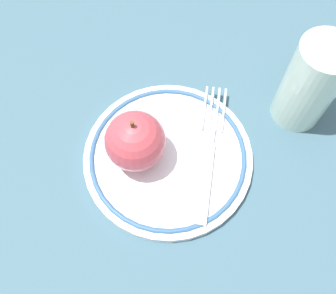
% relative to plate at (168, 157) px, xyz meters
% --- Properties ---
extents(ground_plane, '(2.00, 2.00, 0.00)m').
position_rel_plate_xyz_m(ground_plane, '(-0.01, -0.02, -0.01)').
color(ground_plane, '#3A5968').
extents(plate, '(0.20, 0.20, 0.01)m').
position_rel_plate_xyz_m(plate, '(0.00, 0.00, 0.00)').
color(plate, white).
rests_on(plate, ground_plane).
extents(apple_red_whole, '(0.07, 0.07, 0.08)m').
position_rel_plate_xyz_m(apple_red_whole, '(-0.03, -0.02, 0.04)').
color(apple_red_whole, '#BA414A').
rests_on(apple_red_whole, plate).
extents(fork, '(0.09, 0.17, 0.00)m').
position_rel_plate_xyz_m(fork, '(0.04, 0.02, 0.01)').
color(fork, silver).
rests_on(fork, plate).
extents(drinking_glass, '(0.06, 0.06, 0.12)m').
position_rel_plate_xyz_m(drinking_glass, '(0.10, 0.14, 0.05)').
color(drinking_glass, silver).
rests_on(drinking_glass, ground_plane).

